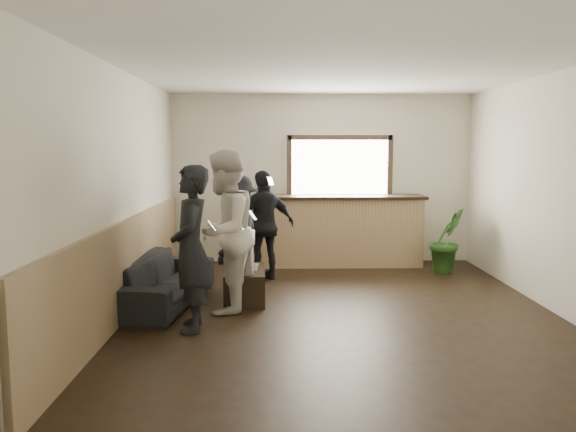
{
  "coord_description": "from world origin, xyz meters",
  "views": [
    {
      "loc": [
        -0.73,
        -6.41,
        1.91
      ],
      "look_at": [
        -0.61,
        0.4,
        1.09
      ],
      "focal_mm": 35.0,
      "sensor_mm": 36.0,
      "label": 1
    }
  ],
  "objects_px": {
    "coffee_table": "(245,285)",
    "potted_plant": "(447,240)",
    "person_b": "(224,231)",
    "person_c": "(237,235)",
    "person_a": "(191,248)",
    "cup_a": "(236,262)",
    "sofa": "(163,280)",
    "person_d": "(264,225)",
    "bar_counter": "(341,226)",
    "cup_b": "(255,267)"
  },
  "relations": [
    {
      "from": "coffee_table",
      "to": "potted_plant",
      "type": "relative_size",
      "value": 0.89
    },
    {
      "from": "potted_plant",
      "to": "person_b",
      "type": "distance_m",
      "value": 3.85
    },
    {
      "from": "person_c",
      "to": "person_a",
      "type": "bearing_deg",
      "value": 0.38
    },
    {
      "from": "cup_a",
      "to": "person_c",
      "type": "xyz_separation_m",
      "value": [
        0.01,
        0.05,
        0.35
      ]
    },
    {
      "from": "sofa",
      "to": "person_d",
      "type": "relative_size",
      "value": 1.25
    },
    {
      "from": "bar_counter",
      "to": "person_d",
      "type": "xyz_separation_m",
      "value": [
        -1.23,
        -1.04,
        0.16
      ]
    },
    {
      "from": "cup_a",
      "to": "person_c",
      "type": "bearing_deg",
      "value": 81.12
    },
    {
      "from": "person_b",
      "to": "person_d",
      "type": "xyz_separation_m",
      "value": [
        0.43,
        1.59,
        -0.15
      ]
    },
    {
      "from": "person_d",
      "to": "person_a",
      "type": "bearing_deg",
      "value": 47.25
    },
    {
      "from": "person_b",
      "to": "bar_counter",
      "type": "bearing_deg",
      "value": 167.34
    },
    {
      "from": "potted_plant",
      "to": "person_b",
      "type": "xyz_separation_m",
      "value": [
        -3.24,
        -2.03,
        0.45
      ]
    },
    {
      "from": "bar_counter",
      "to": "person_a",
      "type": "xyz_separation_m",
      "value": [
        -1.94,
        -3.31,
        0.23
      ]
    },
    {
      "from": "cup_a",
      "to": "cup_b",
      "type": "xyz_separation_m",
      "value": [
        0.26,
        -0.28,
        -0.0
      ]
    },
    {
      "from": "cup_b",
      "to": "potted_plant",
      "type": "distance_m",
      "value": 3.34
    },
    {
      "from": "coffee_table",
      "to": "person_c",
      "type": "xyz_separation_m",
      "value": [
        -0.12,
        0.25,
        0.6
      ]
    },
    {
      "from": "cup_a",
      "to": "potted_plant",
      "type": "bearing_deg",
      "value": 23.36
    },
    {
      "from": "coffee_table",
      "to": "person_c",
      "type": "relative_size",
      "value": 0.56
    },
    {
      "from": "sofa",
      "to": "cup_a",
      "type": "bearing_deg",
      "value": -60.24
    },
    {
      "from": "potted_plant",
      "to": "person_d",
      "type": "height_order",
      "value": "person_d"
    },
    {
      "from": "person_b",
      "to": "person_d",
      "type": "height_order",
      "value": "person_b"
    },
    {
      "from": "bar_counter",
      "to": "cup_a",
      "type": "distance_m",
      "value": 2.52
    },
    {
      "from": "sofa",
      "to": "person_a",
      "type": "bearing_deg",
      "value": -144.87
    },
    {
      "from": "person_d",
      "to": "coffee_table",
      "type": "bearing_deg",
      "value": 53.53
    },
    {
      "from": "cup_b",
      "to": "person_d",
      "type": "bearing_deg",
      "value": 85.73
    },
    {
      "from": "cup_a",
      "to": "person_c",
      "type": "distance_m",
      "value": 0.36
    },
    {
      "from": "bar_counter",
      "to": "person_a",
      "type": "distance_m",
      "value": 3.84
    },
    {
      "from": "coffee_table",
      "to": "sofa",
      "type": "bearing_deg",
      "value": -171.79
    },
    {
      "from": "sofa",
      "to": "potted_plant",
      "type": "relative_size",
      "value": 1.99
    },
    {
      "from": "cup_a",
      "to": "person_d",
      "type": "xyz_separation_m",
      "value": [
        0.35,
        0.92,
        0.36
      ]
    },
    {
      "from": "sofa",
      "to": "cup_a",
      "type": "distance_m",
      "value": 0.95
    },
    {
      "from": "cup_b",
      "to": "person_a",
      "type": "distance_m",
      "value": 1.31
    },
    {
      "from": "sofa",
      "to": "cup_b",
      "type": "bearing_deg",
      "value": -78.61
    },
    {
      "from": "coffee_table",
      "to": "person_d",
      "type": "relative_size",
      "value": 0.56
    },
    {
      "from": "potted_plant",
      "to": "person_d",
      "type": "distance_m",
      "value": 2.86
    },
    {
      "from": "bar_counter",
      "to": "cup_a",
      "type": "bearing_deg",
      "value": -128.78
    },
    {
      "from": "person_a",
      "to": "person_c",
      "type": "distance_m",
      "value": 1.45
    },
    {
      "from": "bar_counter",
      "to": "person_b",
      "type": "bearing_deg",
      "value": -122.17
    },
    {
      "from": "bar_counter",
      "to": "potted_plant",
      "type": "xyz_separation_m",
      "value": [
        1.59,
        -0.6,
        -0.14
      ]
    },
    {
      "from": "bar_counter",
      "to": "sofa",
      "type": "relative_size",
      "value": 1.35
    },
    {
      "from": "coffee_table",
      "to": "cup_b",
      "type": "bearing_deg",
      "value": -31.46
    },
    {
      "from": "cup_a",
      "to": "person_a",
      "type": "height_order",
      "value": "person_a"
    },
    {
      "from": "cup_b",
      "to": "person_b",
      "type": "height_order",
      "value": "person_b"
    },
    {
      "from": "coffee_table",
      "to": "potted_plant",
      "type": "bearing_deg",
      "value": 27.33
    },
    {
      "from": "potted_plant",
      "to": "person_c",
      "type": "xyz_separation_m",
      "value": [
        -3.15,
        -1.31,
        0.29
      ]
    },
    {
      "from": "cup_b",
      "to": "person_a",
      "type": "xyz_separation_m",
      "value": [
        -0.62,
        -1.07,
        0.43
      ]
    },
    {
      "from": "cup_b",
      "to": "person_c",
      "type": "relative_size",
      "value": 0.06
    },
    {
      "from": "sofa",
      "to": "person_d",
      "type": "xyz_separation_m",
      "value": [
        1.22,
        1.27,
        0.51
      ]
    },
    {
      "from": "person_b",
      "to": "person_d",
      "type": "bearing_deg",
      "value": -175.49
    },
    {
      "from": "cup_b",
      "to": "person_b",
      "type": "relative_size",
      "value": 0.05
    },
    {
      "from": "sofa",
      "to": "person_b",
      "type": "bearing_deg",
      "value": -103.82
    }
  ]
}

